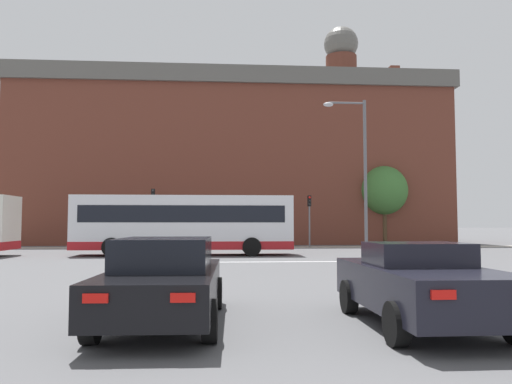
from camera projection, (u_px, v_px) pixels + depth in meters
name	position (u px, v px, depth m)	size (l,w,h in m)	color
stop_line_strip	(244.00, 262.00, 22.47)	(8.89, 0.30, 0.01)	silver
far_pavement	(235.00, 247.00, 36.40)	(69.88, 2.50, 0.01)	#A09B91
brick_civic_building	(233.00, 163.00, 47.08)	(37.58, 14.54, 20.87)	brown
car_saloon_left	(165.00, 280.00, 8.68)	(2.02, 4.80, 1.48)	black
car_roadster_right	(420.00, 284.00, 8.44)	(2.00, 4.30, 1.41)	black
bus_crossing_lead	(184.00, 223.00, 27.46)	(11.82, 2.70, 3.25)	silver
traffic_light_far_left	(153.00, 208.00, 35.44)	(0.26, 0.31, 4.21)	slate
traffic_light_far_right	(309.00, 212.00, 36.39)	(0.26, 0.31, 3.79)	slate
street_lamp_junction	(359.00, 162.00, 25.01)	(2.19, 0.36, 7.97)	slate
pedestrian_waiting	(211.00, 233.00, 35.63)	(0.45, 0.34, 1.84)	black
pedestrian_walking_east	(141.00, 233.00, 36.84)	(0.42, 0.26, 1.76)	#333851
pedestrian_walking_west	(217.00, 233.00, 36.23)	(0.45, 0.35, 1.80)	#333851
tree_by_building	(384.00, 191.00, 40.86)	(3.80, 3.80, 6.45)	#4C3823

